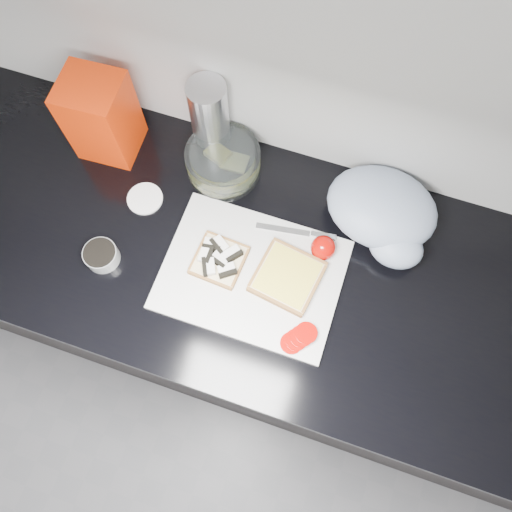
% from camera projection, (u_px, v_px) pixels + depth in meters
% --- Properties ---
extents(base_cabinet, '(3.50, 0.60, 0.86)m').
position_uv_depth(base_cabinet, '(218.00, 297.00, 1.60)').
color(base_cabinet, black).
rests_on(base_cabinet, ground).
extents(countertop, '(3.50, 0.64, 0.04)m').
position_uv_depth(countertop, '(204.00, 244.00, 1.18)').
color(countertop, black).
rests_on(countertop, base_cabinet).
extents(cutting_board, '(0.40, 0.30, 0.01)m').
position_uv_depth(cutting_board, '(252.00, 275.00, 1.13)').
color(cutting_board, silver).
rests_on(cutting_board, countertop).
extents(bread_left, '(0.12, 0.12, 0.04)m').
position_uv_depth(bread_left, '(219.00, 259.00, 1.12)').
color(bread_left, beige).
rests_on(bread_left, cutting_board).
extents(bread_right, '(0.16, 0.16, 0.02)m').
position_uv_depth(bread_right, '(287.00, 277.00, 1.11)').
color(bread_right, beige).
rests_on(bread_right, cutting_board).
extents(tomato_slices, '(0.09, 0.09, 0.02)m').
position_uv_depth(tomato_slices, '(299.00, 338.00, 1.06)').
color(tomato_slices, '#AD0903').
rests_on(tomato_slices, cutting_board).
extents(knife, '(0.19, 0.04, 0.01)m').
position_uv_depth(knife, '(306.00, 233.00, 1.16)').
color(knife, silver).
rests_on(knife, cutting_board).
extents(seed_tub, '(0.08, 0.08, 0.04)m').
position_uv_depth(seed_tub, '(101.00, 255.00, 1.13)').
color(seed_tub, gray).
rests_on(seed_tub, countertop).
extents(tub_lid, '(0.11, 0.11, 0.01)m').
position_uv_depth(tub_lid, '(145.00, 199.00, 1.20)').
color(tub_lid, white).
rests_on(tub_lid, countertop).
extents(glass_bowl, '(0.18, 0.18, 0.07)m').
position_uv_depth(glass_bowl, '(223.00, 162.00, 1.20)').
color(glass_bowl, silver).
rests_on(glass_bowl, countertop).
extents(bread_bag, '(0.14, 0.13, 0.22)m').
position_uv_depth(bread_bag, '(101.00, 117.00, 1.16)').
color(bread_bag, red).
rests_on(bread_bag, countertop).
extents(steel_canister, '(0.09, 0.09, 0.21)m').
position_uv_depth(steel_canister, '(210.00, 118.00, 1.16)').
color(steel_canister, silver).
rests_on(steel_canister, countertop).
extents(grocery_bag, '(0.27, 0.24, 0.11)m').
position_uv_depth(grocery_bag, '(384.00, 213.00, 1.13)').
color(grocery_bag, '#93A0B5').
rests_on(grocery_bag, countertop).
extents(whole_tomatoes, '(0.06, 0.06, 0.06)m').
position_uv_depth(whole_tomatoes, '(323.00, 248.00, 1.13)').
color(whole_tomatoes, '#AD0903').
rests_on(whole_tomatoes, countertop).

